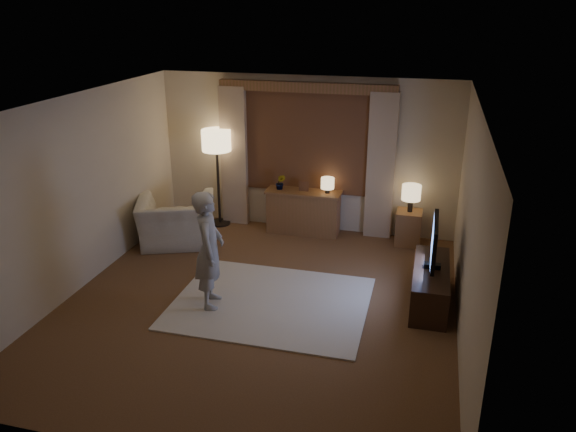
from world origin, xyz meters
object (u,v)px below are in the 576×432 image
(side_table, at_px, (408,228))
(person, at_px, (209,250))
(sideboard, at_px, (303,213))
(tv_stand, at_px, (430,285))
(armchair, at_px, (177,221))

(side_table, height_order, person, person)
(sideboard, xyz_separation_m, tv_stand, (2.14, -1.91, -0.10))
(sideboard, height_order, armchair, armchair)
(side_table, distance_m, person, 3.57)
(armchair, height_order, tv_stand, armchair)
(armchair, bearing_deg, sideboard, -173.49)
(sideboard, distance_m, tv_stand, 2.87)
(sideboard, distance_m, person, 2.79)
(sideboard, bearing_deg, side_table, -1.63)
(armchair, bearing_deg, person, 105.25)
(tv_stand, bearing_deg, side_table, 101.68)
(side_table, bearing_deg, armchair, -165.48)
(side_table, height_order, tv_stand, side_table)
(tv_stand, height_order, person, person)
(armchair, distance_m, side_table, 3.73)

